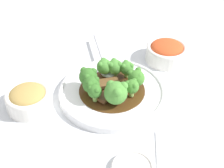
% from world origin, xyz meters
% --- Properties ---
extents(ground_plane, '(4.00, 4.00, 0.00)m').
position_xyz_m(ground_plane, '(0.00, 0.00, 0.00)').
color(ground_plane, silver).
extents(main_plate, '(0.26, 0.26, 0.02)m').
position_xyz_m(main_plate, '(0.00, 0.00, 0.01)').
color(main_plate, white).
rests_on(main_plate, ground_plane).
extents(beef_strip_0, '(0.04, 0.08, 0.01)m').
position_xyz_m(beef_strip_0, '(0.02, 0.02, 0.02)').
color(beef_strip_0, brown).
rests_on(beef_strip_0, main_plate).
extents(beef_strip_1, '(0.05, 0.06, 0.01)m').
position_xyz_m(beef_strip_1, '(-0.02, 0.02, 0.02)').
color(beef_strip_1, brown).
rests_on(beef_strip_1, main_plate).
extents(beef_strip_2, '(0.06, 0.06, 0.01)m').
position_xyz_m(beef_strip_2, '(-0.01, -0.02, 0.02)').
color(beef_strip_2, brown).
rests_on(beef_strip_2, main_plate).
extents(broccoli_floret_0, '(0.04, 0.04, 0.04)m').
position_xyz_m(broccoli_floret_0, '(0.04, -0.04, 0.05)').
color(broccoli_floret_0, '#8EB756').
rests_on(broccoli_floret_0, main_plate).
extents(broccoli_floret_1, '(0.04, 0.04, 0.05)m').
position_xyz_m(broccoli_floret_1, '(-0.01, 0.05, 0.05)').
color(broccoli_floret_1, '#8EB756').
rests_on(broccoli_floret_1, main_plate).
extents(broccoli_floret_2, '(0.03, 0.03, 0.04)m').
position_xyz_m(broccoli_floret_2, '(-0.03, 0.05, 0.05)').
color(broccoli_floret_2, '#7FA84C').
rests_on(broccoli_floret_2, main_plate).
extents(broccoli_floret_3, '(0.04, 0.04, 0.05)m').
position_xyz_m(broccoli_floret_3, '(0.05, -0.02, 0.05)').
color(broccoli_floret_3, '#7FA84C').
rests_on(broccoli_floret_3, main_plate).
extents(broccoli_floret_4, '(0.05, 0.05, 0.06)m').
position_xyz_m(broccoli_floret_4, '(-0.05, -0.00, 0.05)').
color(broccoli_floret_4, '#7FA84C').
rests_on(broccoli_floret_4, main_plate).
extents(broccoli_floret_5, '(0.03, 0.03, 0.04)m').
position_xyz_m(broccoli_floret_5, '(-0.03, -0.04, 0.05)').
color(broccoli_floret_5, '#8EB756').
rests_on(broccoli_floret_5, main_plate).
extents(broccoli_floret_6, '(0.04, 0.04, 0.05)m').
position_xyz_m(broccoli_floret_6, '(0.06, 0.01, 0.05)').
color(broccoli_floret_6, '#8EB756').
rests_on(broccoli_floret_6, main_plate).
extents(broccoli_floret_7, '(0.04, 0.04, 0.05)m').
position_xyz_m(broccoli_floret_7, '(0.02, 0.05, 0.05)').
color(broccoli_floret_7, '#8EB756').
rests_on(broccoli_floret_7, main_plate).
extents(broccoli_floret_8, '(0.04, 0.04, 0.05)m').
position_xyz_m(broccoli_floret_8, '(0.00, -0.06, 0.04)').
color(broccoli_floret_8, '#8EB756').
rests_on(broccoli_floret_8, main_plate).
extents(serving_spoon, '(0.21, 0.04, 0.01)m').
position_xyz_m(serving_spoon, '(0.09, 0.00, 0.03)').
color(serving_spoon, silver).
rests_on(serving_spoon, main_plate).
extents(side_bowl_kimchi, '(0.11, 0.11, 0.06)m').
position_xyz_m(side_bowl_kimchi, '(0.12, -0.17, 0.03)').
color(side_bowl_kimchi, white).
rests_on(side_bowl_kimchi, ground_plane).
extents(side_bowl_appetizer, '(0.10, 0.10, 0.05)m').
position_xyz_m(side_bowl_appetizer, '(-0.01, 0.20, 0.03)').
color(side_bowl_appetizer, white).
rests_on(side_bowl_appetizer, ground_plane).
extents(sauce_dish, '(0.08, 0.08, 0.01)m').
position_xyz_m(sauce_dish, '(-0.22, -0.00, 0.01)').
color(sauce_dish, white).
rests_on(sauce_dish, ground_plane).
extents(paper_napkin, '(0.11, 0.10, 0.01)m').
position_xyz_m(paper_napkin, '(-0.19, -0.09, 0.00)').
color(paper_napkin, white).
rests_on(paper_napkin, ground_plane).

